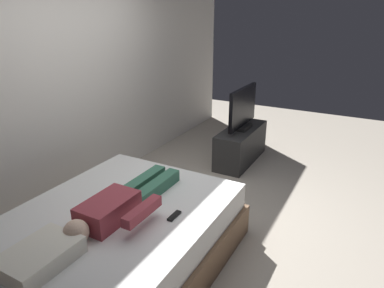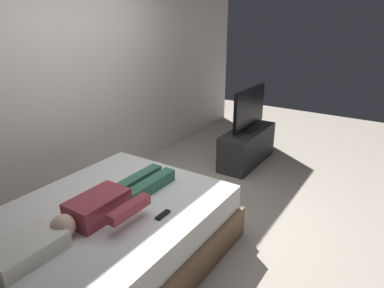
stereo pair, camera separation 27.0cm
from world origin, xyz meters
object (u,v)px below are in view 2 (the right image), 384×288
at_px(person, 112,201).
at_px(tv_stand, 247,146).
at_px(remote, 163,215).
at_px(bed, 108,237).
at_px(pillow, 25,248).
at_px(tv, 249,110).

distance_m(person, tv_stand, 2.63).
bearing_deg(person, remote, -69.53).
bearing_deg(bed, pillow, 180.00).
bearing_deg(tv_stand, tv, 180.00).
bearing_deg(bed, person, -63.90).
bearing_deg(remote, tv, 8.78).
distance_m(bed, tv_stand, 2.63).
bearing_deg(remote, pillow, 152.20).
bearing_deg(pillow, bed, -0.00).
bearing_deg(tv, tv_stand, 0.00).
distance_m(person, remote, 0.44).
distance_m(person, tv, 2.60).
bearing_deg(tv_stand, bed, 178.13).
xyz_separation_m(person, tv, (2.60, -0.03, 0.16)).
relative_size(bed, pillow, 4.25).
distance_m(pillow, tv_stand, 3.35).
xyz_separation_m(remote, tv_stand, (2.45, 0.38, -0.30)).
bearing_deg(pillow, remote, -27.80).
height_order(bed, pillow, pillow).
distance_m(pillow, tv, 3.33).
relative_size(bed, remote, 13.60).
bearing_deg(bed, remote, -68.78).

